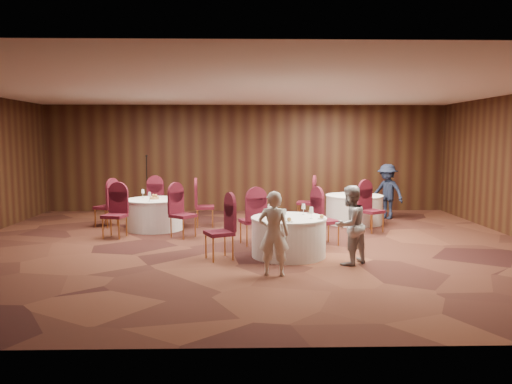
{
  "coord_description": "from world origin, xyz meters",
  "views": [
    {
      "loc": [
        -0.04,
        -10.09,
        2.23
      ],
      "look_at": [
        0.2,
        0.2,
        1.1
      ],
      "focal_mm": 35.0,
      "sensor_mm": 36.0,
      "label": 1
    }
  ],
  "objects_px": {
    "table_left": "(155,214)",
    "man_c": "(387,192)",
    "woman_a": "(274,234)",
    "mic_stand": "(147,198)",
    "table_right": "(354,209)",
    "woman_b": "(350,225)",
    "table_main": "(289,236)"
  },
  "relations": [
    {
      "from": "table_left",
      "to": "man_c",
      "type": "distance_m",
      "value": 6.28
    },
    {
      "from": "woman_a",
      "to": "man_c",
      "type": "xyz_separation_m",
      "value": [
        3.45,
        5.62,
        0.06
      ]
    },
    {
      "from": "mic_stand",
      "to": "man_c",
      "type": "distance_m",
      "value": 6.68
    },
    {
      "from": "woman_a",
      "to": "man_c",
      "type": "height_order",
      "value": "man_c"
    },
    {
      "from": "table_right",
      "to": "woman_a",
      "type": "distance_m",
      "value": 5.46
    },
    {
      "from": "table_left",
      "to": "woman_a",
      "type": "bearing_deg",
      "value": -57.52
    },
    {
      "from": "woman_a",
      "to": "table_left",
      "type": "bearing_deg",
      "value": -50.29
    },
    {
      "from": "table_right",
      "to": "table_left",
      "type": "bearing_deg",
      "value": -171.72
    },
    {
      "from": "table_left",
      "to": "woman_b",
      "type": "distance_m",
      "value": 5.33
    },
    {
      "from": "table_main",
      "to": "table_right",
      "type": "bearing_deg",
      "value": 60.42
    },
    {
      "from": "table_right",
      "to": "mic_stand",
      "type": "relative_size",
      "value": 0.85
    },
    {
      "from": "mic_stand",
      "to": "woman_a",
      "type": "relative_size",
      "value": 1.26
    },
    {
      "from": "table_right",
      "to": "woman_a",
      "type": "xyz_separation_m",
      "value": [
        -2.39,
        -4.9,
        0.32
      ]
    },
    {
      "from": "table_right",
      "to": "man_c",
      "type": "height_order",
      "value": "man_c"
    },
    {
      "from": "table_left",
      "to": "woman_a",
      "type": "height_order",
      "value": "woman_a"
    },
    {
      "from": "table_main",
      "to": "table_left",
      "type": "relative_size",
      "value": 1.0
    },
    {
      "from": "table_main",
      "to": "woman_a",
      "type": "distance_m",
      "value": 1.42
    },
    {
      "from": "table_right",
      "to": "mic_stand",
      "type": "xyz_separation_m",
      "value": [
        -5.59,
        1.23,
        0.14
      ]
    },
    {
      "from": "table_left",
      "to": "woman_b",
      "type": "bearing_deg",
      "value": -40.74
    },
    {
      "from": "mic_stand",
      "to": "woman_a",
      "type": "distance_m",
      "value": 6.92
    },
    {
      "from": "woman_b",
      "to": "table_left",
      "type": "bearing_deg",
      "value": -80.34
    },
    {
      "from": "table_main",
      "to": "man_c",
      "type": "bearing_deg",
      "value": 54.24
    },
    {
      "from": "table_main",
      "to": "woman_a",
      "type": "xyz_separation_m",
      "value": [
        -0.36,
        -1.34,
        0.32
      ]
    },
    {
      "from": "table_main",
      "to": "woman_a",
      "type": "height_order",
      "value": "woman_a"
    },
    {
      "from": "table_right",
      "to": "man_c",
      "type": "relative_size",
      "value": 0.98
    },
    {
      "from": "mic_stand",
      "to": "woman_b",
      "type": "height_order",
      "value": "mic_stand"
    },
    {
      "from": "woman_a",
      "to": "table_right",
      "type": "bearing_deg",
      "value": -108.72
    },
    {
      "from": "table_main",
      "to": "mic_stand",
      "type": "xyz_separation_m",
      "value": [
        -3.57,
        4.79,
        0.14
      ]
    },
    {
      "from": "table_main",
      "to": "woman_a",
      "type": "relative_size",
      "value": 1.03
    },
    {
      "from": "table_main",
      "to": "woman_b",
      "type": "distance_m",
      "value": 1.24
    },
    {
      "from": "table_right",
      "to": "woman_b",
      "type": "height_order",
      "value": "woman_b"
    },
    {
      "from": "table_right",
      "to": "woman_b",
      "type": "bearing_deg",
      "value": -103.5
    }
  ]
}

